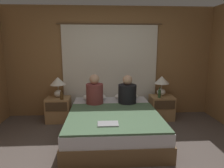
{
  "coord_description": "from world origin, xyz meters",
  "views": [
    {
      "loc": [
        -0.23,
        -2.52,
        1.66
      ],
      "look_at": [
        0.0,
        1.28,
        0.9
      ],
      "focal_mm": 32.0,
      "sensor_mm": 36.0,
      "label": 1
    }
  ],
  "objects": [
    {
      "name": "lamp_right",
      "position": [
        1.15,
        1.79,
        0.82
      ],
      "size": [
        0.33,
        0.33,
        0.44
      ],
      "color": "silver",
      "rests_on": "nightstand_right"
    },
    {
      "name": "curtain_panel",
      "position": [
        0.0,
        2.06,
        1.06
      ],
      "size": [
        2.36,
        0.03,
        2.12
      ],
      "color": "silver",
      "rests_on": "ground_plane"
    },
    {
      "name": "laptop_on_bed",
      "position": [
        -0.12,
        0.29,
        0.49
      ],
      "size": [
        0.31,
        0.2,
        0.02
      ],
      "color": "#9EA0A5",
      "rests_on": "blanket_on_bed"
    },
    {
      "name": "person_right_in_bed",
      "position": [
        0.32,
        1.41,
        0.69
      ],
      "size": [
        0.37,
        0.37,
        0.6
      ],
      "color": "black",
      "rests_on": "bed"
    },
    {
      "name": "person_left_in_bed",
      "position": [
        -0.34,
        1.41,
        0.71
      ],
      "size": [
        0.34,
        0.34,
        0.63
      ],
      "color": "brown",
      "rests_on": "bed"
    },
    {
      "name": "blanket_on_bed",
      "position": [
        0.0,
        0.66,
        0.47
      ],
      "size": [
        1.56,
        1.42,
        0.03
      ],
      "color": "#4C6B4C",
      "rests_on": "bed"
    },
    {
      "name": "nightstand_right",
      "position": [
        1.15,
        1.71,
        0.26
      ],
      "size": [
        0.51,
        0.43,
        0.53
      ],
      "color": "#A87F51",
      "rests_on": "ground_plane"
    },
    {
      "name": "ground_plane",
      "position": [
        0.0,
        0.0,
        0.0
      ],
      "size": [
        16.0,
        16.0,
        0.0
      ],
      "primitive_type": "plane",
      "color": "#564C47"
    },
    {
      "name": "lamp_left",
      "position": [
        -1.15,
        1.79,
        0.82
      ],
      "size": [
        0.33,
        0.33,
        0.44
      ],
      "color": "silver",
      "rests_on": "nightstand_left"
    },
    {
      "name": "beer_bottle_on_left_stand",
      "position": [
        -1.04,
        1.58,
        0.62
      ],
      "size": [
        0.07,
        0.07,
        0.23
      ],
      "color": "#513819",
      "rests_on": "nightstand_left"
    },
    {
      "name": "nightstand_left",
      "position": [
        -1.15,
        1.71,
        0.26
      ],
      "size": [
        0.51,
        0.43,
        0.53
      ],
      "color": "#A87F51",
      "rests_on": "ground_plane"
    },
    {
      "name": "pillow_left",
      "position": [
        -0.36,
        1.79,
        0.51
      ],
      "size": [
        0.53,
        0.36,
        0.12
      ],
      "color": "white",
      "rests_on": "bed"
    },
    {
      "name": "wall_back",
      "position": [
        0.0,
        2.12,
        1.25
      ],
      "size": [
        4.85,
        0.06,
        2.5
      ],
      "color": "olive",
      "rests_on": "ground_plane"
    },
    {
      "name": "bed",
      "position": [
        0.0,
        0.97,
        0.22
      ],
      "size": [
        1.62,
        2.09,
        0.45
      ],
      "color": "brown",
      "rests_on": "ground_plane"
    },
    {
      "name": "pillow_right",
      "position": [
        0.36,
        1.79,
        0.51
      ],
      "size": [
        0.53,
        0.36,
        0.12
      ],
      "color": "white",
      "rests_on": "bed"
    },
    {
      "name": "beer_bottle_on_right_stand",
      "position": [
        1.04,
        1.58,
        0.62
      ],
      "size": [
        0.06,
        0.06,
        0.23
      ],
      "color": "#2D4C28",
      "rests_on": "nightstand_right"
    }
  ]
}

